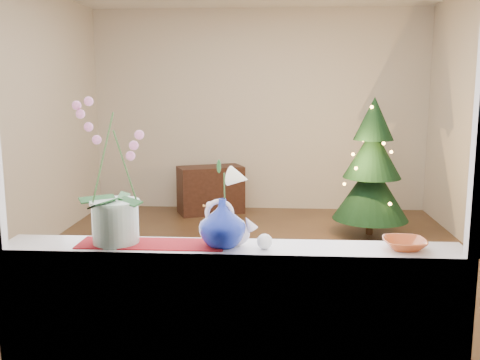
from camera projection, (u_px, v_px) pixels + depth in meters
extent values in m
plane|color=#3C2718|center=(251.00, 267.00, 5.02)|extent=(5.00, 5.00, 0.00)
cube|color=beige|center=(260.00, 111.00, 7.25)|extent=(4.50, 0.10, 2.70)
cube|color=beige|center=(228.00, 160.00, 2.33)|extent=(4.50, 0.10, 2.70)
cube|color=beige|center=(9.00, 122.00, 4.93)|extent=(0.10, 5.00, 2.70)
cube|color=white|center=(230.00, 349.00, 2.52)|extent=(2.20, 0.08, 0.88)
cube|color=white|center=(231.00, 250.00, 2.53)|extent=(2.20, 0.26, 0.04)
cube|color=maroon|center=(152.00, 244.00, 2.55)|extent=(0.70, 0.20, 0.01)
imported|color=navy|center=(222.00, 219.00, 2.50)|extent=(0.30, 0.30, 0.26)
sphere|color=silver|center=(265.00, 241.00, 2.47)|extent=(0.08, 0.08, 0.07)
imported|color=#B04920|center=(405.00, 245.00, 2.48)|extent=(0.17, 0.17, 0.04)
cube|color=black|center=(211.00, 190.00, 7.13)|extent=(0.93, 0.71, 0.63)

